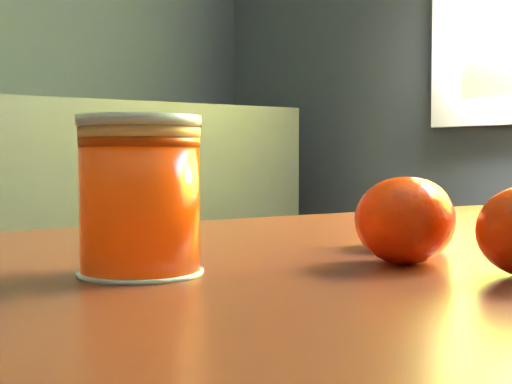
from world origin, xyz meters
TOP-DOWN VIEW (x-y plane):
  - table at (0.82, 0.02)m, footprint 0.95×0.68m
  - juice_glass at (0.60, 0.05)m, footprint 0.08×0.08m
  - orange_front at (0.78, -0.02)m, footprint 0.07×0.07m
  - orange_back at (0.85, 0.04)m, footprint 0.08×0.08m

SIDE VIEW (x-z plane):
  - table at x=0.82m, z-range 0.26..0.96m
  - orange_back at x=0.85m, z-range 0.70..0.76m
  - orange_front at x=0.78m, z-range 0.70..0.76m
  - juice_glass at x=0.60m, z-range 0.70..0.80m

